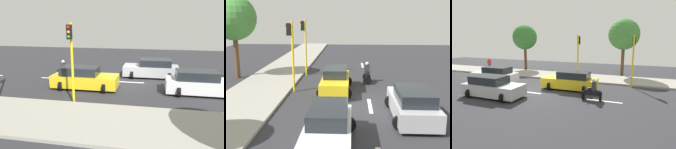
# 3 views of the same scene
# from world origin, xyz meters

# --- Properties ---
(ground_plane) EXTENTS (40.00, 60.00, 0.10)m
(ground_plane) POSITION_xyz_m (0.00, 0.00, -0.05)
(ground_plane) COLOR #2D2D33
(sidewalk) EXTENTS (4.00, 60.00, 0.15)m
(sidewalk) POSITION_xyz_m (7.00, 0.00, 0.07)
(sidewalk) COLOR #9E998E
(sidewalk) RESTS_ON ground
(lane_stripe_north) EXTENTS (0.20, 2.40, 0.01)m
(lane_stripe_north) POSITION_xyz_m (0.00, -6.00, 0.01)
(lane_stripe_north) COLOR white
(lane_stripe_north) RESTS_ON ground
(lane_stripe_mid) EXTENTS (0.20, 2.40, 0.01)m
(lane_stripe_mid) POSITION_xyz_m (0.00, 0.00, 0.01)
(lane_stripe_mid) COLOR white
(lane_stripe_mid) RESTS_ON ground
(lane_stripe_south) EXTENTS (0.20, 2.40, 0.01)m
(lane_stripe_south) POSITION_xyz_m (0.00, 6.00, 0.01)
(lane_stripe_south) COLOR white
(lane_stripe_south) RESTS_ON ground
(car_yellow_cab) EXTENTS (2.13, 4.50, 1.52)m
(car_yellow_cab) POSITION_xyz_m (2.06, -2.84, 0.71)
(car_yellow_cab) COLOR yellow
(car_yellow_cab) RESTS_ON ground
(car_silver) EXTENTS (2.27, 4.45, 1.52)m
(car_silver) POSITION_xyz_m (-1.90, 1.72, 0.71)
(car_silver) COLOR #B7B7BC
(car_silver) RESTS_ON ground
(car_white) EXTENTS (2.15, 4.44, 1.52)m
(car_white) POSITION_xyz_m (1.88, 4.78, 0.71)
(car_white) COLOR white
(car_white) RESTS_ON ground
(motorcycle) EXTENTS (0.60, 1.30, 1.53)m
(motorcycle) POSITION_xyz_m (-0.09, -5.20, 0.64)
(motorcycle) COLOR black
(motorcycle) RESTS_ON ground
(pedestrian_near_signal) EXTENTS (0.40, 0.24, 1.69)m
(pedestrian_near_signal) POSITION_xyz_m (6.27, 9.52, 1.06)
(pedestrian_near_signal) COLOR #3F3F3F
(pedestrian_near_signal) RESTS_ON sidewalk
(traffic_light_corner) EXTENTS (0.49, 0.24, 4.50)m
(traffic_light_corner) POSITION_xyz_m (4.85, -7.50, 2.93)
(traffic_light_corner) COLOR yellow
(traffic_light_corner) RESTS_ON ground
(traffic_light_midblock) EXTENTS (0.49, 0.24, 4.50)m
(traffic_light_midblock) POSITION_xyz_m (4.85, -2.60, 2.93)
(traffic_light_midblock) COLOR yellow
(traffic_light_midblock) RESTS_ON ground
(street_tree_center) EXTENTS (3.29, 3.29, 6.01)m
(street_tree_center) POSITION_xyz_m (10.14, 6.70, 4.33)
(street_tree_center) COLOR brown
(street_tree_center) RESTS_ON ground
(street_tree_north) EXTENTS (3.39, 3.39, 6.33)m
(street_tree_north) POSITION_xyz_m (9.95, -6.22, 4.60)
(street_tree_north) COLOR brown
(street_tree_north) RESTS_ON ground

